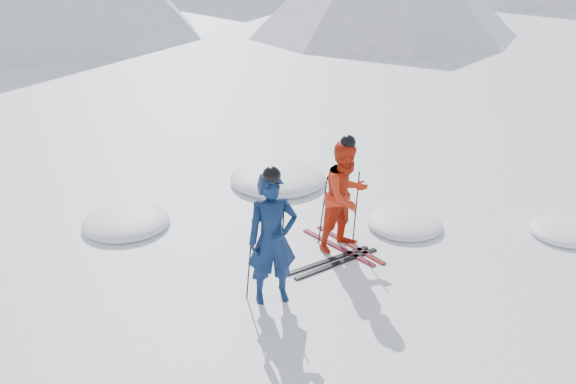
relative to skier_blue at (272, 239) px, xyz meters
name	(u,v)px	position (x,y,z in m)	size (l,w,h in m)	color
ground	(388,244)	(2.51, 0.78, -1.01)	(160.00, 160.00, 0.00)	white
skier_blue	(272,239)	(0.00, 0.00, 0.00)	(0.73, 0.48, 2.02)	#0B1E45
skier_red	(346,196)	(1.75, 1.02, -0.04)	(0.94, 0.73, 1.93)	red
pole_blue_left	(250,259)	(-0.30, 0.15, -0.34)	(0.02, 0.02, 1.34)	black
pole_blue_right	(282,249)	(0.25, 0.25, -0.34)	(0.02, 0.02, 1.34)	black
pole_red_left	(323,210)	(1.45, 1.27, -0.36)	(0.02, 0.02, 1.29)	black
pole_red_right	(356,207)	(2.05, 1.17, -0.36)	(0.02, 0.02, 1.29)	black
ski_worn_left	(338,247)	(1.63, 1.02, -0.99)	(0.09, 1.70, 0.03)	black
ski_worn_right	(350,244)	(1.87, 1.02, -0.99)	(0.09, 1.70, 0.03)	black
ski_loose_a	(328,261)	(1.26, 0.67, -0.99)	(0.09, 1.70, 0.03)	black
ski_loose_b	(337,263)	(1.36, 0.52, -0.99)	(0.09, 1.70, 0.03)	black
snow_lumps	(290,203)	(1.62, 3.08, -1.01)	(8.65, 6.02, 0.46)	white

